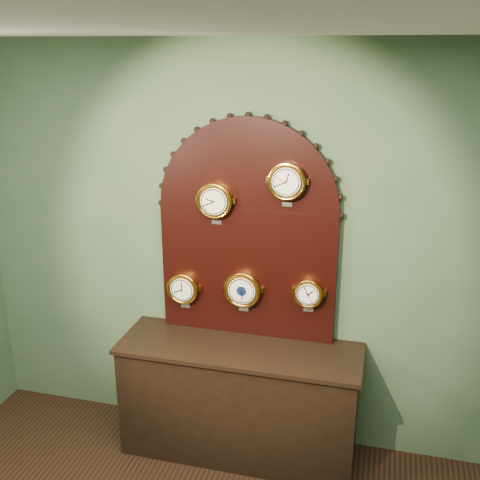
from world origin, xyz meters
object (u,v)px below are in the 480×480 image
(display_board, at_px, (248,224))
(arabic_clock, at_px, (287,181))
(tide_clock, at_px, (309,293))
(barometer, at_px, (243,289))
(shop_counter, at_px, (239,402))
(roman_clock, at_px, (215,201))
(hygrometer, at_px, (183,288))

(display_board, relative_size, arabic_clock, 5.20)
(arabic_clock, xyz_separation_m, tide_clock, (0.16, 0.00, -0.74))
(display_board, bearing_deg, barometer, -103.73)
(barometer, bearing_deg, tide_clock, 0.20)
(shop_counter, bearing_deg, roman_clock, 143.02)
(barometer, distance_m, tide_clock, 0.45)
(tide_clock, bearing_deg, arabic_clock, -179.57)
(arabic_clock, height_order, barometer, arabic_clock)
(shop_counter, bearing_deg, barometer, 96.15)
(roman_clock, bearing_deg, display_board, 18.24)
(roman_clock, relative_size, hygrometer, 1.06)
(shop_counter, bearing_deg, hygrometer, 160.86)
(hygrometer, bearing_deg, barometer, -0.11)
(display_board, height_order, roman_clock, display_board)
(shop_counter, xyz_separation_m, display_board, (0.00, 0.22, 1.23))
(display_board, xyz_separation_m, tide_clock, (0.43, -0.07, -0.42))
(tide_clock, bearing_deg, barometer, -179.80)
(display_board, xyz_separation_m, arabic_clock, (0.27, -0.07, 0.32))
(shop_counter, height_order, hygrometer, hygrometer)
(shop_counter, bearing_deg, display_board, 90.00)
(hygrometer, distance_m, barometer, 0.43)
(hygrometer, bearing_deg, shop_counter, -19.14)
(shop_counter, relative_size, arabic_clock, 5.44)
(display_board, distance_m, hygrometer, 0.66)
(tide_clock, bearing_deg, hygrometer, -179.95)
(arabic_clock, bearing_deg, roman_clock, 179.99)
(barometer, xyz_separation_m, tide_clock, (0.45, 0.00, 0.02))
(display_board, height_order, hygrometer, display_board)
(display_board, bearing_deg, arabic_clock, -14.12)
(barometer, bearing_deg, roman_clock, 179.88)
(shop_counter, xyz_separation_m, roman_clock, (-0.20, 0.15, 1.39))
(shop_counter, bearing_deg, tide_clock, 19.73)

